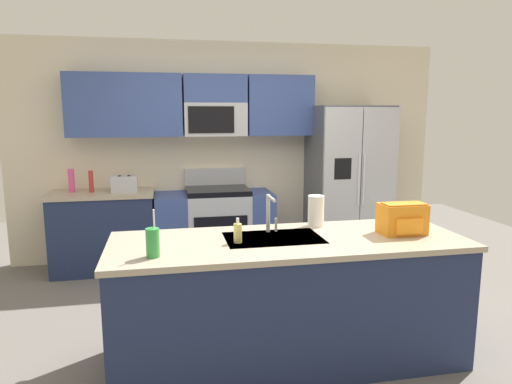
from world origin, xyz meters
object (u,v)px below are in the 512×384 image
(drink_cup_green, at_px, (153,242))
(soap_dispenser, at_px, (238,233))
(backpack, at_px, (402,218))
(pepper_mill, at_px, (91,181))
(toaster, at_px, (124,184))
(paper_towel_roll, at_px, (316,211))
(bottle_pink, at_px, (71,181))
(sink_faucet, at_px, (270,210))
(range_oven, at_px, (215,226))
(refrigerator, at_px, (348,183))

(drink_cup_green, relative_size, soap_dispenser, 1.76)
(backpack, bearing_deg, pepper_mill, 136.96)
(soap_dispenser, bearing_deg, backpack, -0.46)
(toaster, bearing_deg, paper_towel_roll, -50.53)
(bottle_pink, xyz_separation_m, sink_faucet, (1.75, -2.14, 0.04))
(range_oven, bearing_deg, drink_cup_green, -104.44)
(drink_cup_green, height_order, paper_towel_roll, drink_cup_green)
(toaster, xyz_separation_m, bottle_pink, (-0.57, 0.11, 0.04))
(range_oven, height_order, refrigerator, refrigerator)
(range_oven, xyz_separation_m, paper_towel_roll, (0.58, -1.97, 0.58))
(pepper_mill, bearing_deg, range_oven, 0.11)
(sink_faucet, height_order, backpack, sink_faucet)
(refrigerator, bearing_deg, backpack, -102.93)
(drink_cup_green, bearing_deg, pepper_mill, 105.83)
(paper_towel_roll, bearing_deg, range_oven, 106.31)
(bottle_pink, height_order, sink_faucet, sink_faucet)
(pepper_mill, bearing_deg, paper_towel_roll, -45.45)
(drink_cup_green, height_order, backpack, drink_cup_green)
(pepper_mill, relative_size, sink_faucet, 0.85)
(pepper_mill, xyz_separation_m, soap_dispenser, (1.27, -2.30, -0.05))
(drink_cup_green, xyz_separation_m, backpack, (1.76, 0.20, 0.03))
(backpack, bearing_deg, bottle_pink, 138.65)
(bottle_pink, distance_m, paper_towel_roll, 2.95)
(drink_cup_green, bearing_deg, refrigerator, 47.00)
(soap_dispenser, distance_m, paper_towel_roll, 0.75)
(pepper_mill, relative_size, backpack, 0.75)
(toaster, height_order, pepper_mill, pepper_mill)
(pepper_mill, distance_m, soap_dispenser, 2.63)
(toaster, bearing_deg, backpack, -46.88)
(toaster, relative_size, bottle_pink, 1.09)
(range_oven, distance_m, drink_cup_green, 2.65)
(bottle_pink, bearing_deg, toaster, -10.54)
(pepper_mill, bearing_deg, soap_dispenser, -61.13)
(toaster, bearing_deg, refrigerator, -0.42)
(sink_faucet, bearing_deg, soap_dispenser, -141.86)
(pepper_mill, bearing_deg, toaster, -7.95)
(refrigerator, xyz_separation_m, bottle_pink, (-3.20, 0.13, 0.10))
(bottle_pink, distance_m, soap_dispenser, 2.79)
(soap_dispenser, bearing_deg, pepper_mill, 118.87)
(refrigerator, bearing_deg, range_oven, 177.47)
(toaster, height_order, sink_faucet, sink_faucet)
(range_oven, height_order, sink_faucet, sink_faucet)
(soap_dispenser, relative_size, backpack, 0.53)
(toaster, xyz_separation_m, soap_dispenser, (0.91, -2.25, -0.02))
(backpack, bearing_deg, paper_towel_roll, 147.39)
(refrigerator, relative_size, paper_towel_roll, 7.71)
(refrigerator, distance_m, pepper_mill, 2.99)
(toaster, xyz_separation_m, pepper_mill, (-0.36, 0.05, 0.03))
(sink_faucet, height_order, drink_cup_green, drink_cup_green)
(range_oven, xyz_separation_m, drink_cup_green, (-0.65, -2.51, 0.55))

